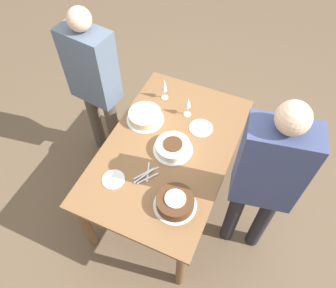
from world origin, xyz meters
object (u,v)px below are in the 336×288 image
person_cutting (266,178)px  person_watching (93,79)px  cake_front_chocolate (175,202)px  wine_glass_near (188,103)px  cake_back_decorated (145,116)px  wine_glass_far (164,86)px  cake_center_white (173,147)px

person_cutting → person_watching: person_cutting is taller
cake_front_chocolate → wine_glass_near: 0.84m
cake_front_chocolate → cake_back_decorated: (0.61, 0.53, -0.01)m
cake_front_chocolate → person_watching: 1.24m
cake_back_decorated → wine_glass_near: bearing=-57.1°
wine_glass_far → cake_front_chocolate: bearing=-151.9°
cake_center_white → cake_front_chocolate: (-0.42, -0.20, 0.01)m
cake_back_decorated → person_watching: bearing=82.2°
wine_glass_near → cake_back_decorated: bearing=122.9°
wine_glass_far → person_watching: (-0.22, 0.54, 0.07)m
cake_center_white → wine_glass_near: size_ratio=1.59×
cake_center_white → person_cutting: person_cutting is taller
cake_back_decorated → wine_glass_far: 0.31m
cake_back_decorated → wine_glass_far: size_ratio=1.49×
person_watching → person_cutting: bearing=-6.9°
cake_center_white → person_watching: person_watching is taller
cake_center_white → cake_back_decorated: same height
cake_center_white → cake_front_chocolate: bearing=-154.8°
wine_glass_far → person_watching: size_ratio=0.13×
cake_front_chocolate → wine_glass_near: wine_glass_near is taller
person_watching → cake_back_decorated: bearing=-0.3°
wine_glass_near → person_watching: person_watching is taller
cake_center_white → person_watching: 0.88m
cake_center_white → cake_back_decorated: size_ratio=0.99×
cake_back_decorated → person_watching: person_watching is taller
cake_center_white → wine_glass_far: bearing=30.6°
cake_front_chocolate → cake_center_white: bearing=25.2°
wine_glass_far → cake_back_decorated: bearing=171.7°
wine_glass_far → person_watching: 0.59m
wine_glass_near → person_cutting: bearing=-125.3°
cake_back_decorated → wine_glass_near: wine_glass_near is taller
cake_front_chocolate → person_watching: size_ratio=0.19×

